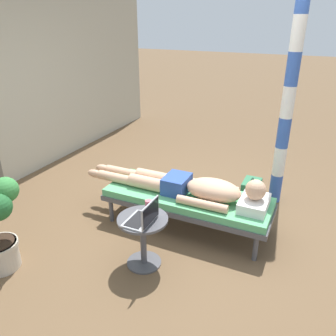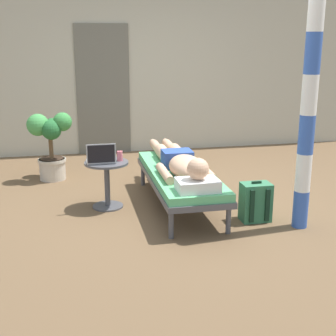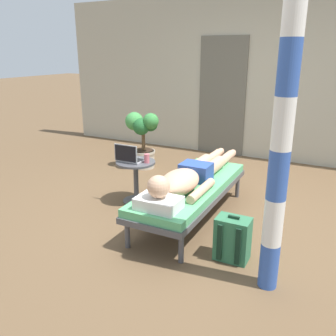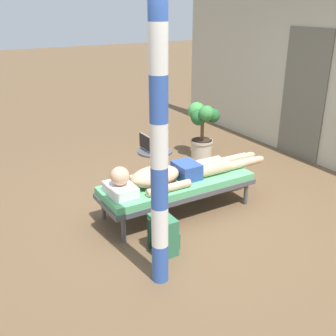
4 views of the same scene
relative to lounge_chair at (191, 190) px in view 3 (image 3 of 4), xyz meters
name	(u,v)px [view 3 (image 3 of 4)]	position (x,y,z in m)	size (l,w,h in m)	color
ground_plane	(199,212)	(0.02, 0.19, -0.35)	(40.00, 40.00, 0.00)	brown
house_wall_back	(260,79)	(0.00, 2.83, 1.00)	(7.60, 0.20, 2.70)	#B2AD99
house_door_panel	(222,97)	(-0.61, 2.72, 0.67)	(0.84, 0.03, 2.04)	#625F54
lounge_chair	(191,190)	(0.00, 0.00, 0.00)	(0.66, 1.90, 0.42)	#4C4C51
person_reclining	(189,177)	(0.00, -0.06, 0.17)	(0.53, 2.17, 0.32)	white
side_table	(136,174)	(-0.79, 0.13, 0.01)	(0.48, 0.48, 0.52)	#4C4C51
laptop	(129,157)	(-0.85, 0.08, 0.24)	(0.31, 0.24, 0.23)	#A5A8AD
drink_glass	(147,158)	(-0.64, 0.15, 0.23)	(0.06, 0.06, 0.11)	#D86672
backpack	(233,239)	(0.66, -0.58, -0.15)	(0.30, 0.26, 0.42)	#33724C
potted_plant	(143,136)	(-1.42, 1.36, 0.17)	(0.58, 0.52, 0.90)	#BFB29E
porch_post	(283,124)	(1.04, -0.83, 0.97)	(0.15, 0.15, 2.63)	#3359B2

